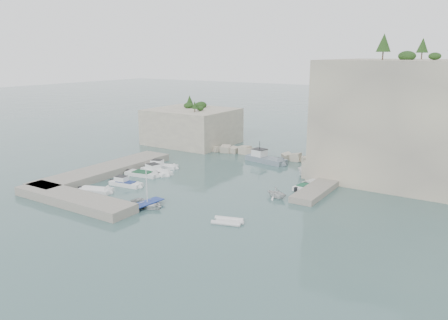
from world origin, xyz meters
The scene contains 22 objects.
ground centered at (0.00, 0.00, 0.00)m, with size 400.00×400.00×0.00m, color #436463.
cliff_east centered at (23.00, 23.00, 8.50)m, with size 26.00×22.00×17.00m, color beige.
cliff_terrace centered at (13.00, 18.00, 1.25)m, with size 8.00×10.00×2.50m, color beige.
outcrop_west centered at (-20.00, 25.00, 3.50)m, with size 16.00×14.00×7.00m, color beige.
quay_west centered at (-17.00, -1.00, 0.55)m, with size 5.00×24.00×1.10m, color #9E9689.
quay_south centered at (-10.00, -12.50, 0.55)m, with size 18.00×4.00×1.10m, color #9E9689.
ledge_east centered at (13.50, 10.00, 0.40)m, with size 3.00×16.00×0.80m, color #9E9689.
breakwater centered at (-1.00, 22.00, 0.70)m, with size 28.00×3.00×1.40m, color beige.
motorboat_a centered at (-12.16, 6.38, 0.00)m, with size 5.65×1.68×1.40m, color white, non-canonical shape.
motorboat_b centered at (-10.82, 3.63, 0.00)m, with size 6.23×2.04×1.40m, color white, non-canonical shape.
motorboat_c centered at (-11.59, 1.39, 0.00)m, with size 5.67×2.06×0.70m, color white, non-canonical shape.
motorboat_d centered at (-9.92, -3.73, 0.00)m, with size 5.28×1.57×1.40m, color white, non-canonical shape.
motorboat_e centered at (-11.14, -8.07, 0.00)m, with size 4.83×1.97×0.70m, color white, non-canonical shape.
rowboat centered at (-1.64, -8.40, 0.00)m, with size 3.33×4.66×0.96m, color white.
inflatable_dinghy centered at (9.22, -7.59, 0.00)m, with size 3.52×1.71×0.44m, color silver, non-canonical shape.
tender_east_a centered at (9.92, 2.95, 0.00)m, with size 2.52×2.92×1.54m, color white.
tender_east_b centered at (11.29, 8.33, 0.00)m, with size 3.86×1.32×0.70m, color white, non-canonical shape.
tender_east_c centered at (11.71, 11.26, 0.00)m, with size 4.25×1.37×0.70m, color silver, non-canonical shape.
tender_east_d centered at (9.96, 13.98, 0.00)m, with size 1.59×4.22×1.63m, color white.
work_boat centered at (0.11, 18.91, 0.00)m, with size 8.09×2.39×2.20m, color slate, non-canonical shape.
rowboat_mast centered at (-1.64, -8.40, 2.58)m, with size 0.10×0.10×4.20m, color white.
vegetation centered at (17.83, 24.40, 17.93)m, with size 53.48×13.88×13.40m.
Camera 1 is at (32.93, -44.99, 17.81)m, focal length 35.00 mm.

